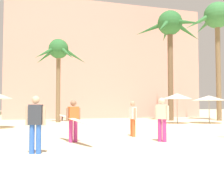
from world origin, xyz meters
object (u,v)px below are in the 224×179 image
at_px(palm_tree_left, 170,30).
at_px(cafe_umbrella_0, 177,96).
at_px(person_mid_center, 162,118).
at_px(cafe_umbrella_2, 209,98).
at_px(person_near_right, 133,117).
at_px(person_mid_right, 35,122).
at_px(palm_tree_far_left, 58,54).
at_px(person_far_right, 74,119).
at_px(palm_tree_center, 217,21).

bearing_deg(palm_tree_left, cafe_umbrella_0, -111.72).
bearing_deg(person_mid_center, palm_tree_left, -157.17).
height_order(cafe_umbrella_0, cafe_umbrella_2, cafe_umbrella_0).
height_order(person_near_right, person_mid_right, person_mid_right).
distance_m(cafe_umbrella_2, person_near_right, 10.72).
relative_size(cafe_umbrella_2, person_mid_center, 1.47).
relative_size(palm_tree_far_left, person_far_right, 2.31).
xyz_separation_m(cafe_umbrella_0, person_far_right, (-9.09, -8.03, -1.18)).
relative_size(palm_tree_center, person_far_right, 3.64).
xyz_separation_m(palm_tree_left, person_far_right, (-10.53, -11.64, -7.37)).
xyz_separation_m(palm_tree_center, person_mid_right, (-16.07, -12.35, -8.10)).
distance_m(person_mid_center, person_mid_right, 5.01).
bearing_deg(person_near_right, palm_tree_far_left, 101.53).
bearing_deg(palm_tree_left, cafe_umbrella_2, -76.22).
height_order(palm_tree_far_left, person_near_right, palm_tree_far_left).
xyz_separation_m(cafe_umbrella_2, person_far_right, (-11.54, -7.50, -1.04)).
distance_m(palm_tree_center, cafe_umbrella_0, 9.19).
xyz_separation_m(cafe_umbrella_0, cafe_umbrella_2, (2.45, -0.52, -0.14)).
bearing_deg(person_far_right, cafe_umbrella_0, 114.82).
relative_size(palm_tree_left, person_near_right, 6.23).
xyz_separation_m(palm_tree_far_left, cafe_umbrella_2, (11.06, -4.61, -3.65)).
xyz_separation_m(palm_tree_far_left, palm_tree_center, (14.14, -1.80, 3.46)).
distance_m(person_far_right, person_mid_center, 3.47).
bearing_deg(person_near_right, palm_tree_left, 52.73).
height_order(palm_tree_left, person_far_right, palm_tree_left).
xyz_separation_m(palm_tree_left, cafe_umbrella_0, (-1.44, -3.61, -6.19)).
relative_size(person_far_right, person_mid_center, 1.71).
relative_size(palm_tree_center, person_mid_right, 6.24).
height_order(palm_tree_left, person_near_right, palm_tree_left).
relative_size(cafe_umbrella_0, person_far_right, 0.77).
height_order(palm_tree_center, cafe_umbrella_0, palm_tree_center).
bearing_deg(person_mid_right, person_near_right, 142.76).
distance_m(palm_tree_far_left, person_mid_center, 13.97).
height_order(person_near_right, person_mid_center, person_mid_center).
height_order(person_far_right, person_mid_center, person_mid_center).
xyz_separation_m(cafe_umbrella_0, person_mid_center, (-5.70, -8.76, -1.13)).
height_order(cafe_umbrella_2, person_far_right, cafe_umbrella_2).
bearing_deg(person_mid_center, palm_tree_far_left, -114.46).
xyz_separation_m(palm_tree_center, person_mid_center, (-11.24, -11.05, -8.10)).
xyz_separation_m(person_far_right, person_mid_center, (3.39, -0.74, 0.05)).
distance_m(palm_tree_far_left, cafe_umbrella_0, 10.15).
relative_size(palm_tree_left, palm_tree_center, 0.93).
height_order(palm_tree_far_left, palm_tree_left, palm_tree_left).
height_order(palm_tree_left, palm_tree_center, palm_tree_center).
xyz_separation_m(person_far_right, person_near_right, (2.91, 1.24, -0.02)).
xyz_separation_m(palm_tree_far_left, person_mid_right, (-1.93, -14.15, -4.64)).
bearing_deg(person_near_right, palm_tree_center, 36.71).
xyz_separation_m(cafe_umbrella_0, person_near_right, (-6.18, -6.78, -1.20)).
bearing_deg(person_near_right, person_mid_right, -144.05).
bearing_deg(palm_tree_center, person_mid_center, -135.49).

